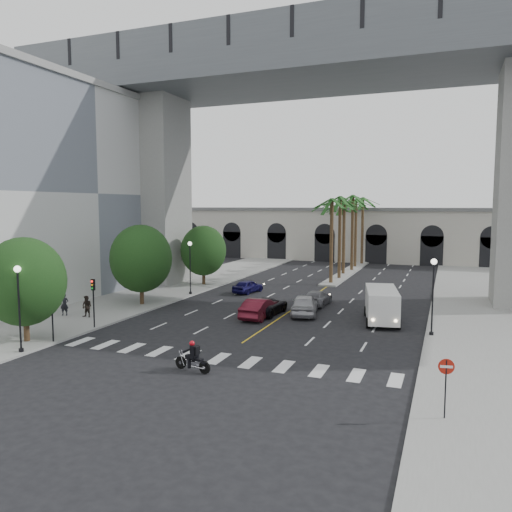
% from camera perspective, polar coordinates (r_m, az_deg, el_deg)
% --- Properties ---
extents(ground, '(140.00, 140.00, 0.00)m').
position_cam_1_polar(ground, '(31.01, -3.09, -10.85)').
color(ground, black).
rests_on(ground, ground).
extents(sidewalk_left, '(8.00, 100.00, 0.15)m').
position_cam_1_polar(sidewalk_left, '(50.89, -11.61, -4.27)').
color(sidewalk_left, gray).
rests_on(sidewalk_left, ground).
extents(sidewalk_right, '(8.00, 100.00, 0.15)m').
position_cam_1_polar(sidewalk_right, '(43.07, 24.53, -6.52)').
color(sidewalk_right, gray).
rests_on(sidewalk_right, ground).
extents(median, '(2.00, 24.00, 0.20)m').
position_cam_1_polar(median, '(66.79, 10.43, -1.84)').
color(median, gray).
rests_on(median, ground).
extents(building_left, '(16.50, 32.50, 20.60)m').
position_cam_1_polar(building_left, '(55.40, -24.12, 6.79)').
color(building_left, silver).
rests_on(building_left, ground).
extents(pier_building, '(71.00, 10.50, 8.50)m').
position_cam_1_polar(pier_building, '(83.11, 12.68, 2.49)').
color(pier_building, beige).
rests_on(pier_building, ground).
extents(bridge, '(75.00, 13.00, 26.00)m').
position_cam_1_polar(bridge, '(50.78, 11.26, 16.63)').
color(bridge, gray).
rests_on(bridge, ground).
extents(palm_a, '(3.20, 3.20, 10.30)m').
position_cam_1_polar(palm_a, '(56.42, 8.69, 5.96)').
color(palm_a, '#47331E').
rests_on(palm_a, ground).
extents(palm_b, '(3.20, 3.20, 10.60)m').
position_cam_1_polar(palm_b, '(60.31, 9.61, 6.20)').
color(palm_b, '#47331E').
rests_on(palm_b, ground).
extents(palm_c, '(3.20, 3.20, 10.10)m').
position_cam_1_polar(palm_c, '(64.29, 10.06, 5.75)').
color(palm_c, '#47331E').
rests_on(palm_c, ground).
extents(palm_d, '(3.20, 3.20, 10.90)m').
position_cam_1_polar(palm_d, '(68.16, 11.02, 6.35)').
color(palm_d, '#47331E').
rests_on(palm_d, ground).
extents(palm_e, '(3.20, 3.20, 10.40)m').
position_cam_1_polar(palm_e, '(72.14, 11.38, 5.94)').
color(palm_e, '#47331E').
rests_on(palm_e, ground).
extents(palm_f, '(3.20, 3.20, 10.70)m').
position_cam_1_polar(palm_f, '(76.03, 12.13, 6.12)').
color(palm_f, '#47331E').
rests_on(palm_f, ground).
extents(street_tree_near, '(5.20, 5.20, 6.89)m').
position_cam_1_polar(street_tree_near, '(35.22, -24.96, -2.67)').
color(street_tree_near, '#382616').
rests_on(street_tree_near, ground).
extents(street_tree_mid, '(5.44, 5.44, 7.21)m').
position_cam_1_polar(street_tree_mid, '(45.10, -13.01, -0.29)').
color(street_tree_mid, '#382616').
rests_on(street_tree_mid, ground).
extents(street_tree_far, '(5.04, 5.04, 6.68)m').
position_cam_1_polar(street_tree_far, '(55.41, -6.03, 0.62)').
color(street_tree_far, '#382616').
rests_on(street_tree_far, ground).
extents(lamp_post_left_near, '(0.40, 0.40, 5.35)m').
position_cam_1_polar(lamp_post_left_near, '(32.84, -25.48, -4.69)').
color(lamp_post_left_near, black).
rests_on(lamp_post_left_near, ground).
extents(lamp_post_left_far, '(0.40, 0.40, 5.35)m').
position_cam_1_polar(lamp_post_left_far, '(49.46, -7.54, -0.81)').
color(lamp_post_left_far, black).
rests_on(lamp_post_left_far, ground).
extents(lamp_post_right, '(0.40, 0.40, 5.35)m').
position_cam_1_polar(lamp_post_right, '(35.54, 19.57, -3.70)').
color(lamp_post_right, black).
rests_on(lamp_post_right, ground).
extents(traffic_signal_near, '(0.25, 0.18, 3.65)m').
position_cam_1_polar(traffic_signal_near, '(34.63, -22.30, -5.24)').
color(traffic_signal_near, black).
rests_on(traffic_signal_near, ground).
extents(traffic_signal_far, '(0.25, 0.18, 3.65)m').
position_cam_1_polar(traffic_signal_far, '(37.57, -18.09, -4.25)').
color(traffic_signal_far, black).
rests_on(traffic_signal_far, ground).
extents(motorcycle_rider, '(2.30, 0.70, 1.67)m').
position_cam_1_polar(motorcycle_rider, '(27.48, -7.16, -11.45)').
color(motorcycle_rider, black).
rests_on(motorcycle_rider, ground).
extents(car_a, '(3.03, 5.32, 1.71)m').
position_cam_1_polar(car_a, '(40.90, 5.55, -5.54)').
color(car_a, '#A4A4A8').
rests_on(car_a, ground).
extents(car_b, '(1.78, 4.85, 1.59)m').
position_cam_1_polar(car_b, '(39.65, 0.42, -5.97)').
color(car_b, '#4D0F1A').
rests_on(car_b, ground).
extents(car_c, '(2.54, 5.08, 1.38)m').
position_cam_1_polar(car_c, '(41.13, 1.21, -5.68)').
color(car_c, black).
rests_on(car_c, ground).
extents(car_d, '(1.98, 4.63, 1.33)m').
position_cam_1_polar(car_d, '(44.90, 6.99, -4.78)').
color(car_d, slate).
rests_on(car_d, ground).
extents(car_e, '(2.32, 4.20, 1.35)m').
position_cam_1_polar(car_e, '(50.84, -0.94, -3.48)').
color(car_e, '#130F48').
rests_on(car_e, ground).
extents(cargo_van, '(3.31, 6.30, 2.55)m').
position_cam_1_polar(cargo_van, '(39.25, 14.17, -5.33)').
color(cargo_van, silver).
rests_on(cargo_van, ground).
extents(pedestrian_a, '(0.76, 0.63, 1.77)m').
position_cam_1_polar(pedestrian_a, '(42.67, -21.05, -5.18)').
color(pedestrian_a, black).
rests_on(pedestrian_a, sidewalk_left).
extents(pedestrian_b, '(0.85, 0.67, 1.69)m').
position_cam_1_polar(pedestrian_b, '(41.39, -18.76, -5.49)').
color(pedestrian_b, black).
rests_on(pedestrian_b, sidewalk_left).
extents(do_not_enter_sign, '(0.65, 0.16, 2.66)m').
position_cam_1_polar(do_not_enter_sign, '(22.36, 20.89, -12.71)').
color(do_not_enter_sign, black).
rests_on(do_not_enter_sign, ground).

